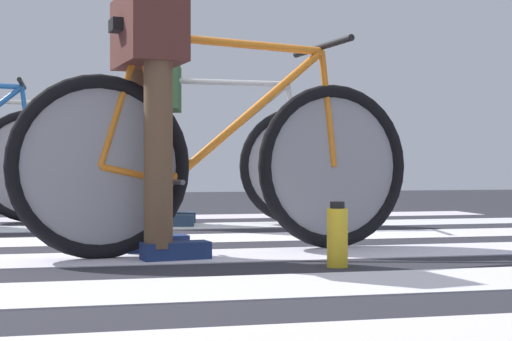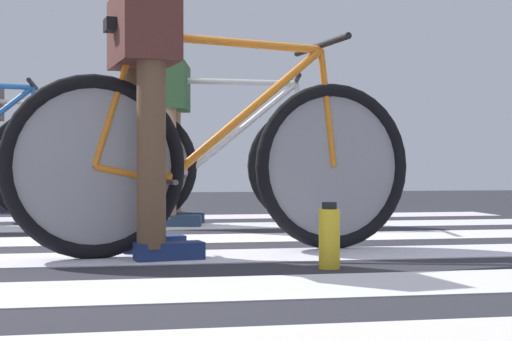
{
  "view_description": "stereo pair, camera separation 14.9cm",
  "coord_description": "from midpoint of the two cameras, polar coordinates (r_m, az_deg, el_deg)",
  "views": [
    {
      "loc": [
        -0.26,
        -3.2,
        0.38
      ],
      "look_at": [
        0.49,
        0.18,
        0.36
      ],
      "focal_mm": 53.44,
      "sensor_mm": 36.0,
      "label": 1
    },
    {
      "loc": [
        -0.12,
        -3.2,
        0.38
      ],
      "look_at": [
        0.49,
        0.18,
        0.36
      ],
      "focal_mm": 53.44,
      "sensor_mm": 36.0,
      "label": 2
    }
  ],
  "objects": [
    {
      "name": "ground",
      "position": [
        3.23,
        -9.15,
        -6.25
      ],
      "size": [
        18.0,
        14.0,
        0.02
      ],
      "color": "#25252C"
    },
    {
      "name": "crosswalk_markings",
      "position": [
        3.01,
        -7.99,
        -6.51
      ],
      "size": [
        5.38,
        4.98,
        0.0
      ],
      "color": "silver",
      "rests_on": "ground"
    },
    {
      "name": "bicycle_1_of_4",
      "position": [
        3.12,
        -3.81,
        0.8
      ],
      "size": [
        1.72,
        0.55,
        0.93
      ],
      "rotation": [
        0.0,
        0.0,
        0.17
      ],
      "color": "black",
      "rests_on": "ground"
    },
    {
      "name": "cyclist_1_of_4",
      "position": [
        3.05,
        -9.37,
        6.16
      ],
      "size": [
        0.37,
        0.44,
        1.04
      ],
      "rotation": [
        0.0,
        0.0,
        0.17
      ],
      "color": "brown",
      "rests_on": "ground"
    },
    {
      "name": "bicycle_2_of_4",
      "position": [
        4.62,
        -4.11,
        0.67
      ],
      "size": [
        1.72,
        0.55,
        0.93
      ],
      "rotation": [
        0.0,
        0.0,
        -0.17
      ],
      "color": "black",
      "rests_on": "ground"
    },
    {
      "name": "cyclist_2_of_4",
      "position": [
        4.65,
        -7.94,
        3.7
      ],
      "size": [
        0.37,
        0.44,
        0.97
      ],
      "rotation": [
        0.0,
        0.0,
        -0.17
      ],
      "color": "#A87A5B",
      "rests_on": "ground"
    },
    {
      "name": "bicycle_4_of_4",
      "position": [
        6.4,
        -18.54,
        0.58
      ],
      "size": [
        1.74,
        0.52,
        0.93
      ],
      "rotation": [
        0.0,
        0.0,
        -0.01
      ],
      "color": "black",
      "rests_on": "ground"
    },
    {
      "name": "water_bottle",
      "position": [
        2.71,
        4.61,
        -4.94
      ],
      "size": [
        0.07,
        0.07,
        0.23
      ],
      "color": "yellow",
      "rests_on": "ground"
    }
  ]
}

